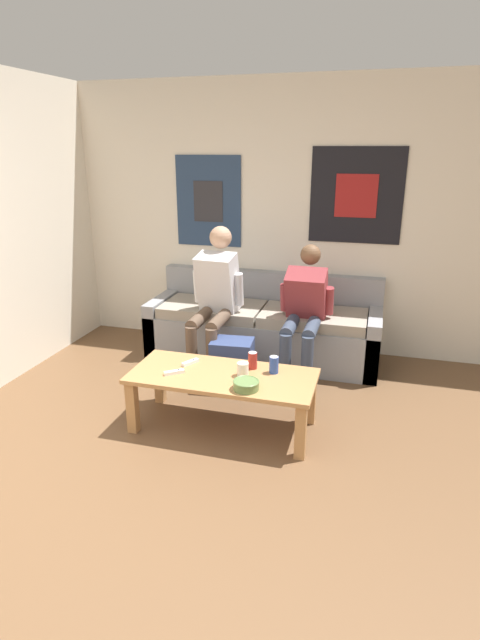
# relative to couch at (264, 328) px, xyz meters

# --- Properties ---
(ground_plane) EXTENTS (18.00, 18.00, 0.00)m
(ground_plane) POSITION_rel_couch_xyz_m (-0.13, -2.62, -0.28)
(ground_plane) COLOR brown
(wall_back) EXTENTS (10.00, 0.07, 2.55)m
(wall_back) POSITION_rel_couch_xyz_m (-0.13, 0.37, 0.99)
(wall_back) COLOR silver
(wall_back) RESTS_ON ground_plane
(couch) EXTENTS (2.18, 0.73, 0.78)m
(couch) POSITION_rel_couch_xyz_m (0.00, 0.00, 0.00)
(couch) COLOR gray
(couch) RESTS_ON ground_plane
(coffee_table) EXTENTS (1.31, 0.57, 0.42)m
(coffee_table) POSITION_rel_couch_xyz_m (0.02, -1.36, 0.07)
(coffee_table) COLOR #B27F4C
(coffee_table) RESTS_ON ground_plane
(person_seated_adult) EXTENTS (0.47, 0.85, 1.27)m
(person_seated_adult) POSITION_rel_couch_xyz_m (-0.37, -0.37, 0.41)
(person_seated_adult) COLOR brown
(person_seated_adult) RESTS_ON ground_plane
(person_seated_teen) EXTENTS (0.47, 0.88, 1.14)m
(person_seated_teen) POSITION_rel_couch_xyz_m (0.43, -0.35, 0.34)
(person_seated_teen) COLOR #384256
(person_seated_teen) RESTS_ON ground_plane
(backpack) EXTENTS (0.36, 0.31, 0.42)m
(backpack) POSITION_rel_couch_xyz_m (-0.10, -0.74, -0.08)
(backpack) COLOR navy
(backpack) RESTS_ON ground_plane
(ceramic_bowl) EXTENTS (0.18, 0.18, 0.07)m
(ceramic_bowl) POSITION_rel_couch_xyz_m (0.24, -1.54, 0.17)
(ceramic_bowl) COLOR #607F47
(ceramic_bowl) RESTS_ON coffee_table
(pillar_candle) EXTENTS (0.08, 0.08, 0.11)m
(pillar_candle) POSITION_rel_couch_xyz_m (0.16, -1.34, 0.19)
(pillar_candle) COLOR silver
(pillar_candle) RESTS_ON coffee_table
(drink_can_blue) EXTENTS (0.07, 0.07, 0.12)m
(drink_can_blue) POSITION_rel_couch_xyz_m (0.36, -1.24, 0.20)
(drink_can_blue) COLOR #28479E
(drink_can_blue) RESTS_ON coffee_table
(drink_can_red) EXTENTS (0.07, 0.07, 0.12)m
(drink_can_red) POSITION_rel_couch_xyz_m (0.20, -1.20, 0.20)
(drink_can_red) COLOR maroon
(drink_can_red) RESTS_ON coffee_table
(game_controller_near_left) EXTENTS (0.14, 0.11, 0.03)m
(game_controller_near_left) POSITION_rel_couch_xyz_m (-0.31, -1.45, 0.15)
(game_controller_near_left) COLOR white
(game_controller_near_left) RESTS_ON coffee_table
(game_controller_near_right) EXTENTS (0.10, 0.14, 0.03)m
(game_controller_near_right) POSITION_rel_couch_xyz_m (-0.27, -1.25, 0.15)
(game_controller_near_right) COLOR white
(game_controller_near_right) RESTS_ON coffee_table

